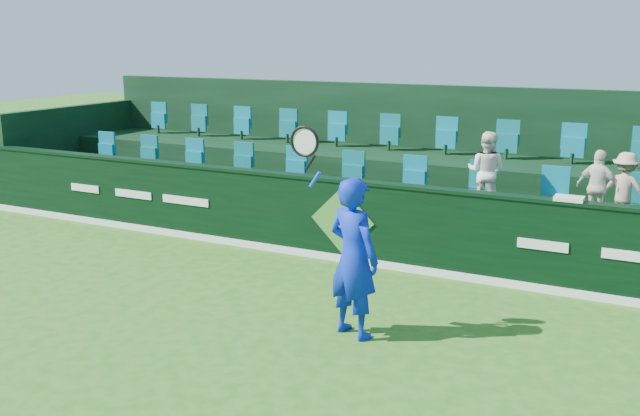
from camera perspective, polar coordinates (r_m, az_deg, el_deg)
The scene contains 12 objects.
ground at distance 8.42m, azimuth -9.77°, elevation -11.54°, with size 60.00×60.00×0.00m, color #276518.
sponsor_hoarding at distance 11.45m, azimuth 2.05°, elevation -0.99°, with size 16.00×0.25×1.35m.
stand_tier_front at distance 12.50m, azimuth 4.16°, elevation -1.08°, with size 16.00×2.00×0.80m, color black.
stand_tier_back at distance 14.17m, azimuth 7.16°, elevation 1.63°, with size 16.00×1.80×1.30m, color black.
stand_rear at distance 14.48m, azimuth 7.82°, elevation 4.14°, with size 16.00×4.10×2.60m.
seat_row_front at distance 12.70m, azimuth 4.91°, elevation 2.38°, with size 13.50×0.50×0.60m, color #0B768E.
seat_row_back at distance 14.29m, azimuth 7.68°, elevation 5.58°, with size 13.50×0.50×0.60m, color #0B768E.
tennis_player at distance 8.50m, azimuth 2.67°, elevation -3.91°, with size 1.28×0.68×2.61m.
spectator_left at distance 11.70m, azimuth 13.15°, elevation 2.85°, with size 0.63×0.49×1.29m, color white.
spectator_middle at distance 11.44m, azimuth 21.35°, elevation 1.59°, with size 0.65×0.27×1.12m, color white.
spectator_right at distance 11.42m, azimuth 23.18°, elevation 1.37°, with size 0.72×0.41×1.11m, color tan.
towel at distance 10.37m, azimuth 19.30°, elevation 0.73°, with size 0.39×0.25×0.06m, color white.
Camera 1 is at (4.65, -6.07, 3.53)m, focal length 40.00 mm.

